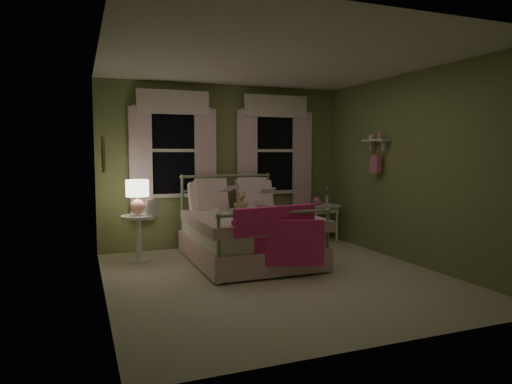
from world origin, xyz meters
name	(u,v)px	position (x,y,z in m)	size (l,w,h in m)	color
room_shell	(278,171)	(0.00, 0.00, 1.30)	(4.20, 4.20, 4.20)	silver
bed	(247,234)	(-0.05, 0.95, 0.38)	(1.58, 2.04, 1.18)	white
pink_throw	(277,229)	(-0.05, -0.08, 0.61)	(1.10, 0.41, 0.71)	#F73089
child_left	(219,195)	(-0.33, 1.37, 0.90)	(0.24, 0.16, 0.67)	#F7D1DD
child_right	(255,193)	(0.23, 1.37, 0.92)	(0.34, 0.26, 0.69)	#F7D1DD
book_left	(224,192)	(-0.33, 1.12, 0.96)	(0.20, 0.27, 0.03)	beige
book_right	(261,194)	(0.23, 1.12, 0.92)	(0.20, 0.27, 0.02)	beige
teddy_bear	(241,203)	(-0.05, 1.21, 0.79)	(0.23, 0.18, 0.30)	tan
nightstand_left	(138,232)	(-1.47, 1.45, 0.42)	(0.46, 0.46, 0.65)	white
table_lamp	(137,193)	(-1.47, 1.45, 0.95)	(0.31, 0.31, 0.48)	#DF9A84
book_nightstand	(146,215)	(-1.37, 1.37, 0.66)	(0.16, 0.22, 0.02)	beige
nightstand_right	(322,210)	(1.57, 1.70, 0.55)	(0.50, 0.40, 0.64)	white
pink_toy	(317,201)	(1.47, 1.70, 0.71)	(0.14, 0.19, 0.14)	pink
bud_vase	(327,196)	(1.69, 1.75, 0.79)	(0.06, 0.06, 0.28)	white
window_left	(174,146)	(-0.85, 2.03, 1.62)	(1.34, 0.13, 1.96)	black
window_right	(275,146)	(0.85, 2.03, 1.62)	(1.34, 0.13, 1.96)	black
wall_shelf	(376,152)	(1.90, 0.70, 1.52)	(0.15, 0.50, 0.60)	white
framed_picture	(103,154)	(-1.95, 0.60, 1.50)	(0.03, 0.32, 0.42)	beige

